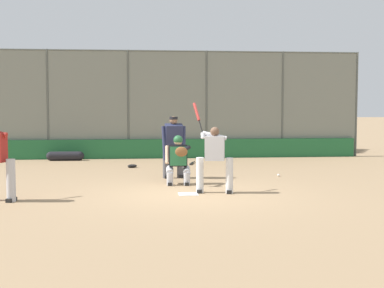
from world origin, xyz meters
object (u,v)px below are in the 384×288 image
batter_at_plate (214,157)px  equipment_bag_dugout_side (65,156)px  fielding_glove_on_dirt (132,166)px  umpire_home (174,145)px  baseball_loose (279,175)px  catcher_behind_plate (178,159)px  spare_bat_near_backstop (192,163)px

batter_at_plate → equipment_bag_dugout_side: bearing=-48.3°
batter_at_plate → fielding_glove_on_dirt: size_ratio=6.87×
batter_at_plate → umpire_home: (0.75, -2.58, 0.09)m
umpire_home → batter_at_plate: bearing=99.3°
umpire_home → baseball_loose: 3.06m
umpire_home → catcher_behind_plate: bearing=85.0°
umpire_home → spare_bat_near_backstop: umpire_home is taller
batter_at_plate → spare_bat_near_backstop: 6.04m
catcher_behind_plate → umpire_home: umpire_home is taller
catcher_behind_plate → equipment_bag_dugout_side: bearing=-56.9°
umpire_home → baseball_loose: size_ratio=22.74×
catcher_behind_plate → umpire_home: bearing=-84.9°
spare_bat_near_backstop → fielding_glove_on_dirt: (2.00, 0.81, 0.02)m
batter_at_plate → equipment_bag_dugout_side: 8.83m
equipment_bag_dugout_side → batter_at_plate: bearing=119.5°
batter_at_plate → baseball_loose: size_ratio=27.54×
batter_at_plate → catcher_behind_plate: bearing=-50.9°
umpire_home → spare_bat_near_backstop: bearing=-110.8°
batter_at_plate → fielding_glove_on_dirt: (1.91, -5.18, -0.76)m
batter_at_plate → catcher_behind_plate: size_ratio=1.66×
catcher_behind_plate → spare_bat_near_backstop: catcher_behind_plate is taller
spare_bat_near_backstop → baseball_loose: size_ratio=11.55×
batter_at_plate → baseball_loose: (-2.18, -2.61, -0.77)m
spare_bat_near_backstop → fielding_glove_on_dirt: 2.16m
batter_at_plate → catcher_behind_plate: batter_at_plate is taller
baseball_loose → spare_bat_near_backstop: bearing=-58.1°
catcher_behind_plate → spare_bat_near_backstop: (-0.79, -4.59, -0.60)m
umpire_home → equipment_bag_dugout_side: bearing=-61.8°
baseball_loose → equipment_bag_dugout_side: (6.52, -5.05, 0.13)m
batter_at_plate → umpire_home: size_ratio=1.21×
umpire_home → baseball_loose: (-2.93, -0.03, -0.87)m
baseball_loose → equipment_bag_dugout_side: 8.25m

